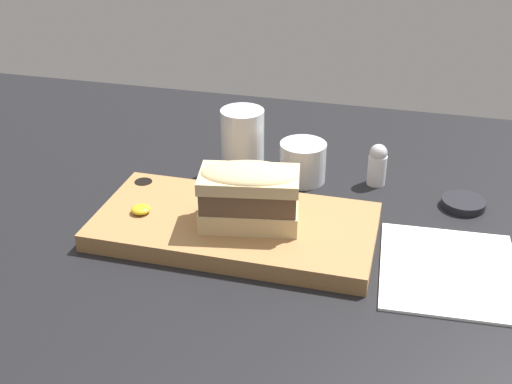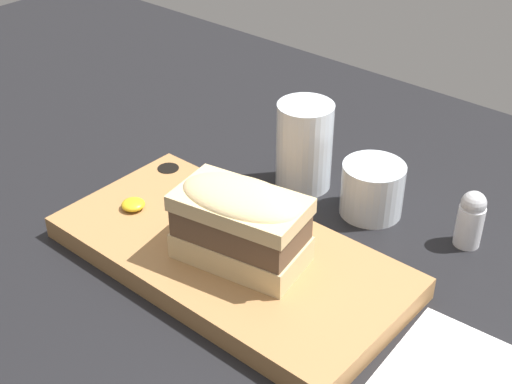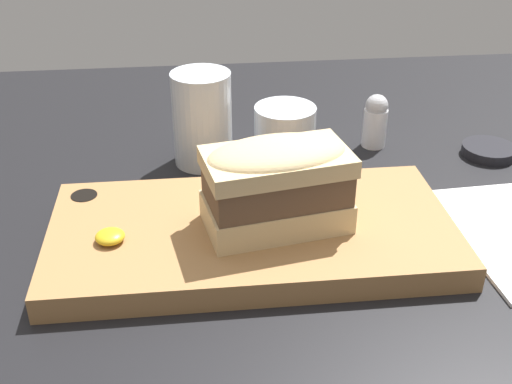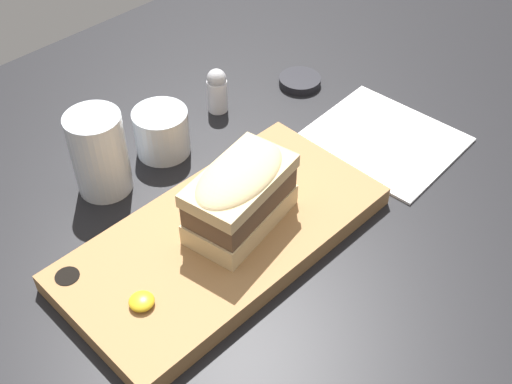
% 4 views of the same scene
% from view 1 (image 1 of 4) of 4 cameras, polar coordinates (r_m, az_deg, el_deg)
% --- Properties ---
extents(dining_table, '(1.92, 1.01, 0.02)m').
position_cam_1_polar(dining_table, '(0.94, -0.62, -3.18)').
color(dining_table, black).
rests_on(dining_table, ground).
extents(serving_board, '(0.39, 0.19, 0.03)m').
position_cam_1_polar(serving_board, '(0.90, -1.93, -3.05)').
color(serving_board, '#9E7042').
rests_on(serving_board, dining_table).
extents(sandwich, '(0.14, 0.10, 0.09)m').
position_cam_1_polar(sandwich, '(0.86, -0.62, -0.09)').
color(sandwich, '#DBBC84').
rests_on(sandwich, serving_board).
extents(mustard_dollop, '(0.03, 0.03, 0.01)m').
position_cam_1_polar(mustard_dollop, '(0.92, -10.20, -1.53)').
color(mustard_dollop, gold).
rests_on(mustard_dollop, serving_board).
extents(water_glass, '(0.07, 0.07, 0.11)m').
position_cam_1_polar(water_glass, '(1.05, -1.20, 4.02)').
color(water_glass, silver).
rests_on(water_glass, dining_table).
extents(wine_glass, '(0.07, 0.07, 0.06)m').
position_cam_1_polar(wine_glass, '(1.04, 4.17, 2.57)').
color(wine_glass, silver).
rests_on(wine_glass, dining_table).
extents(napkin, '(0.19, 0.20, 0.00)m').
position_cam_1_polar(napkin, '(0.87, 16.78, -6.68)').
color(napkin, white).
rests_on(napkin, dining_table).
extents(salt_shaker, '(0.03, 0.03, 0.07)m').
position_cam_1_polar(salt_shaker, '(1.04, 10.73, 2.45)').
color(salt_shaker, white).
rests_on(salt_shaker, dining_table).
extents(condiment_dish, '(0.07, 0.07, 0.01)m').
position_cam_1_polar(condiment_dish, '(1.02, 17.94, -0.96)').
color(condiment_dish, black).
rests_on(condiment_dish, dining_table).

